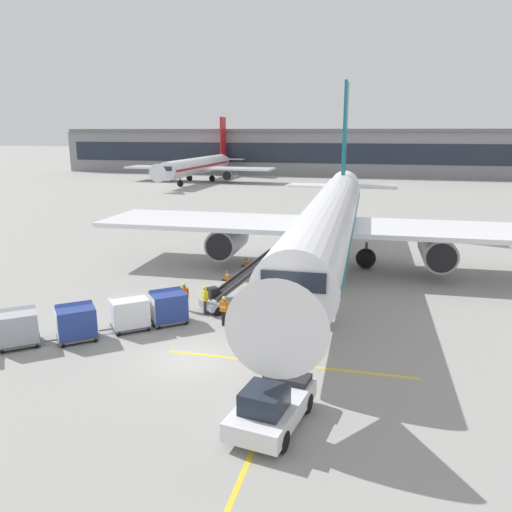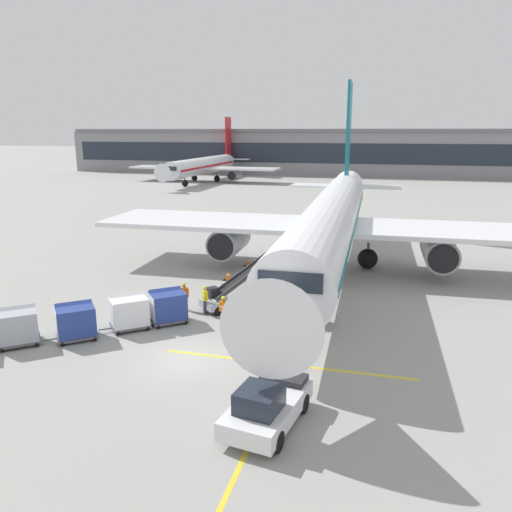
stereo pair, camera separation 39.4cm
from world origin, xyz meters
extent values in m
plane|color=gray|center=(0.00, 0.00, 0.00)|extent=(600.00, 600.00, 0.00)
cylinder|color=white|center=(4.83, 17.18, 4.05)|extent=(4.87, 36.87, 3.90)
cube|color=#146B7A|center=(4.83, 17.18, 4.05)|extent=(4.87, 35.40, 0.47)
cone|color=white|center=(5.37, -3.15, 4.05)|extent=(3.81, 4.00, 3.71)
cone|color=white|center=(4.27, 38.69, 4.34)|extent=(3.48, 6.33, 3.32)
cube|color=white|center=(-4.70, 17.85, 3.47)|extent=(17.66, 7.81, 0.36)
cylinder|color=#93969E|center=(-3.23, 17.16, 2.08)|extent=(2.54, 4.84, 2.42)
cylinder|color=black|center=(-3.17, 14.72, 2.08)|extent=(2.06, 0.17, 2.06)
cube|color=white|center=(14.32, 18.35, 3.47)|extent=(17.66, 7.81, 0.36)
cylinder|color=#93969E|center=(12.89, 17.58, 2.08)|extent=(2.54, 4.84, 2.42)
cylinder|color=black|center=(12.96, 15.14, 2.08)|extent=(2.06, 0.17, 2.06)
cube|color=#146B7A|center=(4.31, 37.13, 10.35)|extent=(0.40, 4.42, 11.03)
cube|color=white|center=(4.32, 36.81, 4.64)|extent=(11.95, 3.25, 0.20)
cube|color=#1E2633|center=(5.30, -0.42, 4.64)|extent=(2.78, 1.83, 0.86)
cylinder|color=#47474C|center=(5.12, 6.15, 1.45)|extent=(0.22, 0.22, 1.30)
sphere|color=black|center=(5.12, 6.15, 0.80)|extent=(1.60, 1.60, 1.60)
cylinder|color=#47474C|center=(1.86, 18.94, 1.45)|extent=(0.22, 0.22, 1.30)
sphere|color=black|center=(1.86, 18.94, 0.80)|extent=(1.60, 1.60, 1.60)
cylinder|color=#47474C|center=(7.71, 19.10, 1.45)|extent=(0.22, 0.22, 1.30)
sphere|color=black|center=(7.71, 19.10, 0.80)|extent=(1.60, 1.60, 1.60)
cube|color=#A3A8B2|center=(-0.10, 7.32, 0.50)|extent=(3.47, 3.59, 0.44)
cube|color=black|center=(-1.00, 6.87, 1.07)|extent=(0.82, 0.82, 0.70)
cylinder|color=#333338|center=(-0.54, 7.38, 1.12)|extent=(0.08, 0.08, 0.80)
cube|color=#A3A8B2|center=(0.66, 8.16, 1.90)|extent=(3.83, 4.09, 2.50)
cube|color=black|center=(0.66, 8.16, 1.99)|extent=(3.63, 3.89, 2.35)
cube|color=#333338|center=(0.98, 7.86, 2.02)|extent=(3.17, 3.49, 2.52)
cube|color=#333338|center=(0.33, 8.45, 2.02)|extent=(3.17, 3.49, 2.52)
cylinder|color=black|center=(1.24, 7.71, 0.28)|extent=(0.52, 0.55, 0.56)
cylinder|color=black|center=(0.15, 8.70, 0.28)|extent=(0.52, 0.55, 0.56)
cylinder|color=black|center=(-0.35, 5.95, 0.28)|extent=(0.52, 0.55, 0.56)
cylinder|color=black|center=(-1.45, 6.94, 0.28)|extent=(0.52, 0.55, 0.56)
cube|color=#515156|center=(-2.75, 4.17, 0.21)|extent=(2.56, 2.51, 0.12)
cylinder|color=#4C4C51|center=(-3.79, 3.31, 0.20)|extent=(0.58, 0.50, 0.07)
cube|color=navy|center=(-2.75, 4.17, 1.02)|extent=(2.42, 2.37, 1.50)
cube|color=navy|center=(-3.02, 4.49, 1.54)|extent=(1.95, 1.82, 0.74)
cube|color=silver|center=(-3.49, 3.55, 1.02)|extent=(0.95, 1.12, 1.38)
sphere|color=black|center=(-3.80, 4.18, 0.15)|extent=(0.30, 0.30, 0.30)
sphere|color=black|center=(-2.93, 3.14, 0.15)|extent=(0.30, 0.30, 0.30)
sphere|color=black|center=(-2.58, 5.21, 0.15)|extent=(0.30, 0.30, 0.30)
sphere|color=black|center=(-1.70, 4.17, 0.15)|extent=(0.30, 0.30, 0.30)
cube|color=#515156|center=(-4.42, 2.77, 0.21)|extent=(2.56, 2.51, 0.12)
cylinder|color=#4C4C51|center=(-5.46, 1.91, 0.20)|extent=(0.58, 0.50, 0.07)
cube|color=silver|center=(-4.42, 2.77, 1.02)|extent=(2.42, 2.37, 1.50)
cube|color=silver|center=(-4.69, 3.09, 1.54)|extent=(1.95, 1.82, 0.74)
cube|color=silver|center=(-5.16, 2.15, 1.02)|extent=(0.95, 1.12, 1.38)
sphere|color=black|center=(-5.47, 2.78, 0.15)|extent=(0.30, 0.30, 0.30)
sphere|color=black|center=(-4.60, 1.74, 0.15)|extent=(0.30, 0.30, 0.30)
sphere|color=black|center=(-4.25, 3.81, 0.15)|extent=(0.30, 0.30, 0.30)
sphere|color=black|center=(-3.37, 2.77, 0.15)|extent=(0.30, 0.30, 0.30)
cube|color=#515156|center=(-6.44, 0.75, 0.21)|extent=(2.56, 2.51, 0.12)
cylinder|color=#4C4C51|center=(-7.47, -0.12, 0.20)|extent=(0.58, 0.50, 0.07)
cube|color=navy|center=(-6.44, 0.75, 1.02)|extent=(2.42, 2.37, 1.50)
cube|color=navy|center=(-6.70, 1.06, 1.54)|extent=(1.95, 1.82, 0.74)
cube|color=silver|center=(-7.18, 0.13, 1.02)|extent=(0.95, 1.12, 1.38)
sphere|color=black|center=(-7.49, 0.75, 0.15)|extent=(0.30, 0.30, 0.30)
sphere|color=black|center=(-6.61, -0.29, 0.15)|extent=(0.30, 0.30, 0.30)
sphere|color=black|center=(-6.26, 1.78, 0.15)|extent=(0.30, 0.30, 0.30)
sphere|color=black|center=(-5.39, 0.74, 0.15)|extent=(0.30, 0.30, 0.30)
cube|color=#515156|center=(-8.90, -0.63, 0.21)|extent=(2.56, 2.51, 0.12)
cube|color=#9EA3AD|center=(-8.90, -0.63, 1.02)|extent=(2.42, 2.37, 1.50)
cube|color=#9EA3AD|center=(-9.16, -0.32, 1.54)|extent=(1.95, 1.82, 0.74)
sphere|color=black|center=(-9.95, -0.63, 0.15)|extent=(0.30, 0.30, 0.30)
sphere|color=black|center=(-9.07, -1.67, 0.15)|extent=(0.30, 0.30, 0.30)
sphere|color=black|center=(-8.72, 0.40, 0.15)|extent=(0.30, 0.30, 0.30)
sphere|color=black|center=(-7.85, -0.64, 0.15)|extent=(0.30, 0.30, 0.30)
cube|color=silver|center=(5.17, -4.50, 0.68)|extent=(2.79, 4.68, 0.70)
cube|color=#1E2633|center=(5.04, -5.26, 1.43)|extent=(1.70, 1.76, 0.80)
cube|color=#28282D|center=(5.44, -2.87, 1.15)|extent=(1.92, 1.25, 0.24)
cylinder|color=black|center=(6.30, -3.30, 0.38)|extent=(0.40, 0.80, 0.76)
cylinder|color=black|center=(4.48, -3.00, 0.38)|extent=(0.40, 0.80, 0.76)
cylinder|color=black|center=(5.86, -5.99, 0.38)|extent=(0.40, 0.80, 0.76)
cylinder|color=black|center=(4.03, -5.69, 0.38)|extent=(0.40, 0.80, 0.76)
cylinder|color=#333847|center=(-1.15, 5.99, 0.43)|extent=(0.15, 0.15, 0.86)
cylinder|color=#333847|center=(-1.27, 6.13, 0.43)|extent=(0.15, 0.15, 0.86)
cube|color=yellow|center=(-1.21, 6.06, 1.15)|extent=(0.43, 0.44, 0.58)
cube|color=white|center=(-1.31, 5.98, 1.15)|extent=(0.24, 0.26, 0.08)
sphere|color=tan|center=(-1.21, 6.06, 1.56)|extent=(0.21, 0.21, 0.21)
sphere|color=yellow|center=(-1.21, 6.06, 1.63)|extent=(0.23, 0.23, 0.23)
cylinder|color=yellow|center=(-1.05, 5.88, 1.10)|extent=(0.09, 0.09, 0.56)
cylinder|color=yellow|center=(-1.37, 6.24, 1.10)|extent=(0.09, 0.09, 0.56)
cylinder|color=black|center=(0.55, 4.50, 0.43)|extent=(0.15, 0.15, 0.86)
cylinder|color=black|center=(0.37, 4.54, 0.43)|extent=(0.15, 0.15, 0.86)
cube|color=orange|center=(0.46, 4.52, 1.15)|extent=(0.42, 0.32, 0.58)
cube|color=white|center=(0.43, 4.39, 1.15)|extent=(0.33, 0.09, 0.08)
sphere|color=brown|center=(0.46, 4.52, 1.56)|extent=(0.21, 0.21, 0.21)
sphere|color=yellow|center=(0.46, 4.52, 1.63)|extent=(0.23, 0.23, 0.23)
cylinder|color=orange|center=(0.69, 4.46, 1.10)|extent=(0.09, 0.09, 0.56)
cylinder|color=orange|center=(0.22, 4.57, 1.10)|extent=(0.09, 0.09, 0.56)
cylinder|color=#514C42|center=(-2.58, 6.39, 0.43)|extent=(0.15, 0.15, 0.86)
cylinder|color=#514C42|center=(-2.76, 6.36, 0.43)|extent=(0.15, 0.15, 0.86)
cube|color=orange|center=(-2.67, 6.37, 1.15)|extent=(0.41, 0.30, 0.58)
cube|color=white|center=(-2.65, 6.25, 1.15)|extent=(0.34, 0.07, 0.08)
sphere|color=brown|center=(-2.67, 6.37, 1.56)|extent=(0.21, 0.21, 0.21)
sphere|color=yellow|center=(-2.67, 6.37, 1.63)|extent=(0.23, 0.23, 0.23)
cylinder|color=orange|center=(-2.43, 6.41, 1.10)|extent=(0.09, 0.09, 0.56)
cylinder|color=orange|center=(-2.90, 6.33, 1.10)|extent=(0.09, 0.09, 0.56)
cylinder|color=#333847|center=(1.06, 6.87, 0.43)|extent=(0.15, 0.15, 0.86)
cylinder|color=#333847|center=(1.15, 7.03, 0.43)|extent=(0.15, 0.15, 0.86)
cube|color=orange|center=(1.10, 6.95, 1.15)|extent=(0.40, 0.45, 0.58)
cube|color=white|center=(0.99, 7.01, 1.15)|extent=(0.18, 0.30, 0.08)
sphere|color=tan|center=(1.10, 6.95, 1.56)|extent=(0.21, 0.21, 0.21)
sphere|color=yellow|center=(1.10, 6.95, 1.63)|extent=(0.23, 0.23, 0.23)
cylinder|color=orange|center=(0.99, 6.74, 1.10)|extent=(0.09, 0.09, 0.56)
cylinder|color=orange|center=(1.22, 7.16, 1.10)|extent=(0.09, 0.09, 0.56)
cube|color=black|center=(-1.71, 17.40, 0.03)|extent=(0.65, 0.65, 0.05)
cone|color=orange|center=(-1.71, 17.40, 0.39)|extent=(0.52, 0.52, 0.68)
cylinder|color=white|center=(-1.71, 17.40, 0.42)|extent=(0.28, 0.28, 0.08)
cube|color=black|center=(-2.05, 13.17, 0.03)|extent=(0.65, 0.65, 0.05)
cone|color=orange|center=(-2.05, 13.17, 0.39)|extent=(0.52, 0.52, 0.69)
cylinder|color=white|center=(-2.05, 13.17, 0.43)|extent=(0.29, 0.29, 0.08)
cube|color=yellow|center=(4.86, 17.18, 0.00)|extent=(0.20, 110.00, 0.01)
cube|color=yellow|center=(4.83, 0.59, 0.00)|extent=(12.00, 0.20, 0.01)
cube|color=gray|center=(1.16, 110.87, 5.20)|extent=(149.48, 18.84, 10.41)
cube|color=#1E2633|center=(1.16, 101.40, 5.46)|extent=(145.00, 0.10, 4.68)
cube|color=slate|center=(1.16, 108.98, 10.76)|extent=(147.99, 16.02, 0.70)
cylinder|color=silver|center=(-29.78, 81.82, 3.44)|extent=(3.74, 32.55, 3.47)
cube|color=red|center=(-29.78, 81.82, 3.44)|extent=(3.76, 31.25, 0.42)
cone|color=silver|center=(-29.93, 63.82, 3.44)|extent=(3.32, 3.49, 3.29)
cone|color=silver|center=(-29.62, 100.85, 3.70)|extent=(2.99, 5.57, 2.95)
cube|color=silver|center=(-38.19, 82.70, 2.92)|extent=(15.50, 6.64, 0.36)
cylinder|color=#93969E|center=(-36.92, 82.04, 1.66)|extent=(2.18, 4.25, 2.15)
cylinder|color=black|center=(-36.93, 79.88, 1.66)|extent=(1.83, 0.14, 1.83)
cube|color=silver|center=(-21.35, 82.56, 2.92)|extent=(15.50, 6.64, 0.36)
cylinder|color=#93969E|center=(-22.64, 81.92, 1.66)|extent=(2.18, 4.25, 2.15)
cylinder|color=black|center=(-22.65, 79.76, 1.66)|extent=(1.83, 0.14, 1.83)
cube|color=red|center=(-29.63, 99.47, 9.01)|extent=(0.31, 3.91, 9.76)
cube|color=silver|center=(-29.63, 99.19, 3.96)|extent=(10.53, 2.69, 0.20)
cube|color=#1E2633|center=(-29.91, 66.25, 3.96)|extent=(2.44, 1.58, 0.76)
cylinder|color=#47474C|center=(-29.86, 72.06, 1.18)|extent=(0.22, 0.22, 1.06)
sphere|color=black|center=(-29.86, 72.06, 0.65)|extent=(1.30, 1.30, 1.30)
cylinder|color=#47474C|center=(-32.36, 83.47, 1.18)|extent=(0.22, 0.22, 1.06)
sphere|color=black|center=(-32.36, 83.47, 0.65)|extent=(1.30, 1.30, 1.30)
cylinder|color=#47474C|center=(-27.16, 83.42, 1.18)|extent=(0.22, 0.22, 1.06)
sphere|color=black|center=(-27.16, 83.42, 0.65)|extent=(1.30, 1.30, 1.30)
camera|label=1|loc=(8.67, -21.04, 10.70)|focal=35.54mm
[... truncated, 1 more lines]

